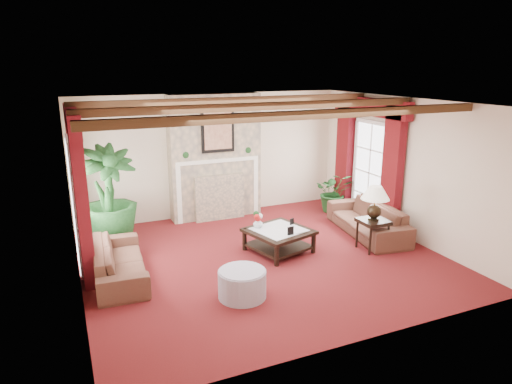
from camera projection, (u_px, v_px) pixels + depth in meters
name	position (u px, v px, depth m)	size (l,w,h in m)	color
floor	(263.00, 258.00, 8.02)	(6.00, 6.00, 0.00)	#4B0E0D
ceiling	(264.00, 103.00, 7.29)	(6.00, 6.00, 0.00)	white
back_wall	(212.00, 155.00, 10.09)	(6.00, 0.02, 2.70)	beige
left_wall	(72.00, 205.00, 6.51)	(0.02, 5.50, 2.70)	beige
right_wall	(405.00, 168.00, 8.81)	(0.02, 5.50, 2.70)	beige
ceiling_beams	(264.00, 106.00, 7.31)	(6.00, 3.00, 0.12)	#351F11
fireplace	(213.00, 94.00, 9.55)	(2.00, 0.52, 2.70)	tan
french_door_left	(66.00, 141.00, 7.19)	(0.10, 1.10, 2.16)	white
french_door_right	(374.00, 122.00, 9.47)	(0.10, 1.10, 2.16)	white
curtains_left	(71.00, 113.00, 7.12)	(0.20, 2.40, 2.55)	#4D0A0A
curtains_right	(371.00, 102.00, 9.31)	(0.20, 2.40, 2.55)	#4D0A0A
sofa_left	(119.00, 255.00, 7.22)	(0.68, 1.94, 0.75)	black
sofa_right	(368.00, 214.00, 9.09)	(0.90, 2.17, 0.82)	black
potted_palm	(110.00, 218.00, 8.52)	(1.40, 2.05, 1.05)	black
small_plant	(334.00, 196.00, 10.49)	(1.17, 1.21, 0.73)	black
coffee_table	(279.00, 241.00, 8.27)	(1.02, 1.02, 0.42)	black
side_table	(372.00, 235.00, 8.33)	(0.49, 0.49, 0.58)	black
ottoman	(242.00, 284.00, 6.64)	(0.70, 0.70, 0.41)	#908C9E
table_lamp	(375.00, 203.00, 8.17)	(0.51, 0.51, 0.65)	black
flower_vase	(258.00, 223.00, 8.29)	(0.20, 0.20, 0.18)	silver
book	(293.00, 225.00, 8.06)	(0.20, 0.04, 0.28)	black
photo_frame_a	(291.00, 231.00, 7.92)	(0.12, 0.02, 0.16)	black
photo_frame_b	(292.00, 222.00, 8.44)	(0.10, 0.02, 0.13)	black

